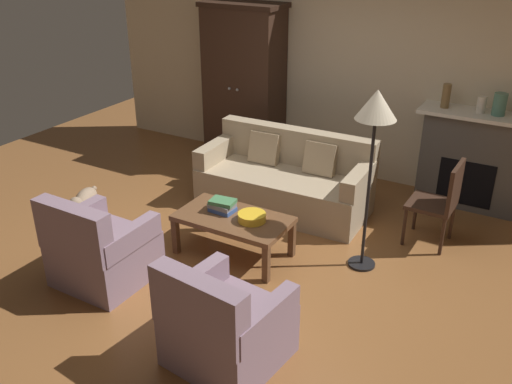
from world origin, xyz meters
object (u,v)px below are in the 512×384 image
Objects in this scene: coffee_table at (233,221)px; mantel_vase_cream at (481,105)px; armoire at (244,85)px; dog at (85,201)px; book_stack at (222,206)px; mantel_vase_jade at (500,104)px; fireplace at (472,159)px; armchair_near_left at (100,251)px; side_chair_wooden at (441,199)px; mantel_vase_bronze at (446,96)px; floor_lamp at (376,116)px; fruit_bowl at (252,217)px; armchair_near_right at (224,327)px; couch at (286,181)px.

mantel_vase_cream is (1.76, 2.26, 0.84)m from coffee_table.
dog is (-0.59, -2.42, -0.81)m from armoire.
mantel_vase_jade is at bearing 46.67° from book_stack.
fireplace is 4.15m from armchair_near_left.
side_chair_wooden reaches higher than armchair_near_left.
mantel_vase_bronze is 0.15× the size of floor_lamp.
mantel_vase_cream is 4.23m from armchair_near_left.
floor_lamp reaches higher than fruit_bowl.
side_chair_wooden is at bearing 22.26° from dog.
side_chair_wooden is at bearing 69.47° from armchair_near_right.
floor_lamp is (0.43, 1.76, 1.18)m from armchair_near_right.
mantel_vase_cream is 0.20× the size of armchair_near_left.
armoire is at bearing 97.05° from armchair_near_left.
mantel_vase_cream is (-0.00, -0.02, 0.64)m from fireplace.
floor_lamp is (1.32, 0.40, 1.01)m from book_stack.
mantel_vase_cream reaches higher than coffee_table.
mantel_vase_jade reaches higher than fruit_bowl.
dog is at bearing -172.95° from coffee_table.
fireplace is 2.89m from coffee_table.
fruit_bowl is 1.90m from side_chair_wooden.
fireplace is 1.15× the size of coffee_table.
fruit_bowl is at bearing -127.90° from mantel_vase_jade.
mantel_vase_jade is 4.58m from dog.
armoire reaches higher than mantel_vase_jade.
book_stack is at bearing 9.10° from dog.
fireplace is 0.69m from mantel_vase_jade.
armoire reaches higher than mantel_vase_bronze.
armchair_near_left is at bearing -128.81° from coffee_table.
dog is (-2.95, -0.66, -1.25)m from floor_lamp.
armchair_near_right is at bearing -103.69° from floor_lamp.
fruit_bowl is 0.31× the size of armchair_near_right.
mantel_vase_bronze is at bearing -177.30° from fireplace.
book_stack is at bearing -130.76° from mantel_vase_cream.
mantel_vase_cream is 0.33× the size of dog.
mantel_vase_bronze is 0.30× the size of armchair_near_left.
couch is at bearing 70.78° from armchair_near_left.
fireplace reaches higher than fruit_bowl.
couch is 1.84m from floor_lamp.
fireplace is at bearing 1.51° from armoire.
coffee_table is (-1.76, -2.28, -0.20)m from fireplace.
mantel_vase_cream reaches higher than couch.
mantel_vase_jade is 4.34m from armchair_near_left.
floor_lamp is (1.21, -0.74, 1.18)m from couch.
coffee_table is (1.19, -2.20, -0.69)m from armoire.
armchair_near_left is (-2.18, -3.24, -0.94)m from mantel_vase_bronze.
armchair_near_left is 0.98× the size of side_chair_wooden.
coffee_table is at bearing -130.70° from mantel_vase_jade.
armchair_near_right is at bearing -23.60° from dog.
book_stack is (-0.11, -1.15, 0.17)m from couch.
mantel_vase_cream is at bearing 49.24° from book_stack.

